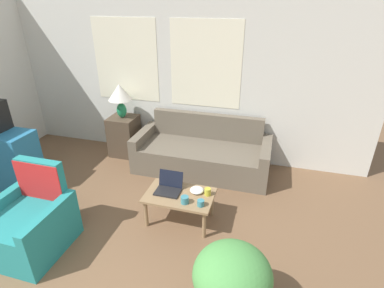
% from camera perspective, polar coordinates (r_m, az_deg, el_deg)
% --- Properties ---
extents(wall_back, '(6.31, 0.06, 2.60)m').
position_cam_1_polar(wall_back, '(4.92, -4.23, 12.44)').
color(wall_back, silver).
rests_on(wall_back, ground_plane).
extents(couch, '(2.06, 0.85, 0.82)m').
position_cam_1_polar(couch, '(4.71, 2.02, -1.87)').
color(couch, '#665B4C').
rests_on(couch, ground_plane).
extents(armchair, '(0.75, 0.77, 0.91)m').
position_cam_1_polar(armchair, '(3.74, -28.31, -13.31)').
color(armchair, teal).
rests_on(armchair, ground_plane).
extents(side_table, '(0.44, 0.44, 0.68)m').
position_cam_1_polar(side_table, '(5.25, -12.75, 1.55)').
color(side_table, '#4C3D2D').
rests_on(side_table, ground_plane).
extents(table_lamp, '(0.38, 0.38, 0.56)m').
position_cam_1_polar(table_lamp, '(5.00, -13.56, 9.12)').
color(table_lamp, '#1E8451').
rests_on(table_lamp, side_table).
extents(coffee_table, '(0.80, 0.51, 0.38)m').
position_cam_1_polar(coffee_table, '(3.60, -2.38, -10.20)').
color(coffee_table, '#8E704C').
rests_on(coffee_table, ground_plane).
extents(laptop, '(0.30, 0.26, 0.22)m').
position_cam_1_polar(laptop, '(3.62, -4.42, -8.14)').
color(laptop, black).
rests_on(laptop, coffee_table).
extents(cup_navy, '(0.09, 0.09, 0.08)m').
position_cam_1_polar(cup_navy, '(3.41, -1.39, -10.58)').
color(cup_navy, teal).
rests_on(cup_navy, coffee_table).
extents(cup_yellow, '(0.08, 0.08, 0.09)m').
position_cam_1_polar(cup_yellow, '(3.54, 3.00, -9.08)').
color(cup_yellow, gold).
rests_on(cup_yellow, coffee_table).
extents(cup_white, '(0.08, 0.08, 0.07)m').
position_cam_1_polar(cup_white, '(3.38, 1.68, -11.16)').
color(cup_white, teal).
rests_on(cup_white, coffee_table).
extents(snack_bowl, '(0.16, 0.16, 0.06)m').
position_cam_1_polar(snack_bowl, '(3.59, 0.93, -8.77)').
color(snack_bowl, white).
rests_on(snack_bowl, coffee_table).
extents(potted_plant, '(0.64, 0.64, 0.72)m').
position_cam_1_polar(potted_plant, '(2.64, 7.63, -24.05)').
color(potted_plant, '#4C4C4C').
rests_on(potted_plant, ground_plane).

